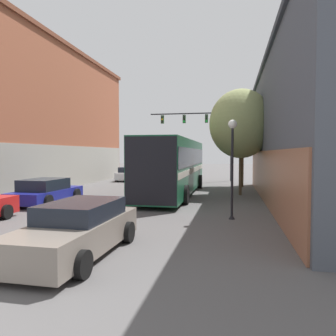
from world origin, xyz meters
The scene contains 10 objects.
lane_center_line centered at (0.00, 16.43, 0.00)m, with size 0.14×44.85×0.01m.
building_left_brick centered at (-10.68, 19.63, 5.58)m, with size 8.76×24.17×10.93m.
bus centered at (2.12, 17.77, 1.93)m, with size 2.86×12.96×3.44m.
hatchback_foreground centered at (1.86, 4.97, 0.65)m, with size 2.05×4.67×1.35m.
parked_car_left_near centered at (-3.82, 12.71, 0.62)m, with size 2.23×4.51×1.30m.
parked_car_left_mid centered at (-3.91, 27.34, 0.63)m, with size 2.06×3.91×1.32m.
traffic_signal_gantry centered at (3.06, 28.84, 5.04)m, with size 7.94×0.36×6.78m.
street_lamp centered at (5.74, 10.39, 2.47)m, with size 0.35×0.35×3.94m.
street_tree_near centered at (6.25, 18.26, 4.47)m, with size 3.92×3.53×6.64m.
street_tree_far centered at (6.52, 23.49, 4.52)m, with size 3.70×3.33×6.56m.
Camera 1 is at (5.74, -2.77, 2.61)m, focal length 35.00 mm.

